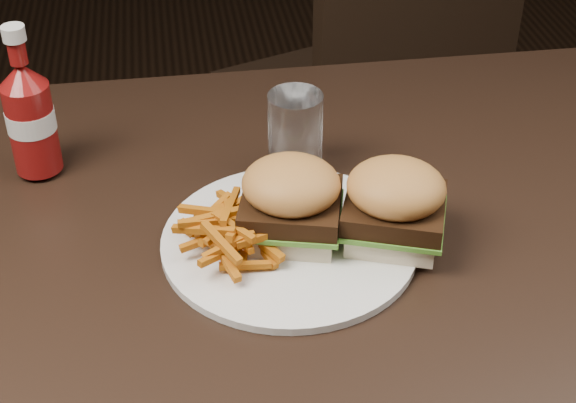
{
  "coord_description": "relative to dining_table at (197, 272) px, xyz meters",
  "views": [
    {
      "loc": [
        -0.01,
        -0.71,
        1.33
      ],
      "look_at": [
        0.1,
        0.01,
        0.8
      ],
      "focal_mm": 55.0,
      "sensor_mm": 36.0,
      "label": 1
    }
  ],
  "objects": [
    {
      "name": "sandwich_half_a",
      "position": [
        0.1,
        0.01,
        0.04
      ],
      "size": [
        0.11,
        0.1,
        0.02
      ],
      "primitive_type": "cube",
      "rotation": [
        0.0,
        0.0,
        -0.26
      ],
      "color": "beige",
      "rests_on": "plate"
    },
    {
      "name": "ketchup_bottle",
      "position": [
        -0.17,
        0.18,
        0.08
      ],
      "size": [
        0.07,
        0.07,
        0.11
      ],
      "primitive_type": "cylinder",
      "rotation": [
        0.0,
        0.0,
        -0.31
      ],
      "color": "maroon",
      "rests_on": "dining_table"
    },
    {
      "name": "dining_table",
      "position": [
        0.0,
        0.0,
        0.0
      ],
      "size": [
        1.2,
        0.8,
        0.04
      ],
      "primitive_type": "cube",
      "color": "black",
      "rests_on": "ground"
    },
    {
      "name": "fries_pile",
      "position": [
        0.05,
        0.0,
        0.05
      ],
      "size": [
        0.11,
        0.11,
        0.04
      ],
      "primitive_type": null,
      "rotation": [
        0.0,
        0.0,
        -0.08
      ],
      "color": "#AC4817",
      "rests_on": "plate"
    },
    {
      "name": "tumbler",
      "position": [
        0.12,
        0.14,
        0.08
      ],
      "size": [
        0.08,
        0.08,
        0.1
      ],
      "primitive_type": "cylinder",
      "rotation": [
        0.0,
        0.0,
        -0.3
      ],
      "color": "white",
      "rests_on": "dining_table"
    },
    {
      "name": "sandwich_half_b",
      "position": [
        0.2,
        -0.01,
        0.04
      ],
      "size": [
        0.11,
        0.11,
        0.02
      ],
      "primitive_type": "cube",
      "rotation": [
        0.0,
        0.0,
        -0.34
      ],
      "color": "#FCD9BC",
      "rests_on": "plate"
    },
    {
      "name": "chair_far",
      "position": [
        0.36,
        0.84,
        -0.3
      ],
      "size": [
        0.57,
        0.57,
        0.04
      ],
      "primitive_type": "cube",
      "rotation": [
        0.0,
        0.0,
        3.5
      ],
      "color": "black",
      "rests_on": "ground"
    },
    {
      "name": "plate",
      "position": [
        0.1,
        0.0,
        0.03
      ],
      "size": [
        0.27,
        0.27,
        0.01
      ],
      "primitive_type": "cylinder",
      "color": "white",
      "rests_on": "dining_table"
    }
  ]
}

